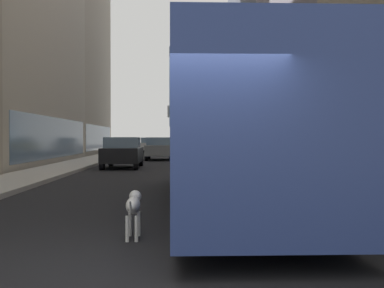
# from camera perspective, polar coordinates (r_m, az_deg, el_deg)

# --- Properties ---
(ground_plane) EXTENTS (120.00, 120.00, 0.00)m
(ground_plane) POSITION_cam_1_polar(r_m,az_deg,el_deg) (40.59, -2.03, -1.47)
(ground_plane) COLOR black
(sidewalk_left) EXTENTS (2.40, 110.00, 0.15)m
(sidewalk_left) POSITION_cam_1_polar(r_m,az_deg,el_deg) (40.98, -10.03, -1.35)
(sidewalk_left) COLOR #ADA89E
(sidewalk_left) RESTS_ON ground
(sidewalk_right) EXTENTS (2.40, 110.00, 0.15)m
(sidewalk_right) POSITION_cam_1_polar(r_m,az_deg,el_deg) (40.98, 5.97, -1.35)
(sidewalk_right) COLOR #9E9991
(sidewalk_right) RESTS_ON ground
(building_right_far) EXTENTS (9.84, 21.76, 21.04)m
(building_right_far) POSITION_cam_1_polar(r_m,az_deg,el_deg) (52.51, 11.28, 10.55)
(building_right_far) COLOR #4C515B
(building_right_far) RESTS_ON ground
(transit_bus) EXTENTS (2.78, 11.53, 3.05)m
(transit_bus) POSITION_cam_1_polar(r_m,az_deg,el_deg) (10.75, 4.43, 1.79)
(transit_bus) COLOR #33478C
(transit_bus) RESTS_ON ground
(car_black_suv) EXTENTS (1.90, 3.95, 1.62)m
(car_black_suv) POSITION_cam_1_polar(r_m,az_deg,el_deg) (24.22, -8.66, -1.05)
(car_black_suv) COLOR black
(car_black_suv) RESTS_ON ground
(car_yellow_taxi) EXTENTS (1.84, 4.35, 1.62)m
(car_yellow_taxi) POSITION_cam_1_polar(r_m,az_deg,el_deg) (46.97, -0.57, -0.16)
(car_yellow_taxi) COLOR yellow
(car_yellow_taxi) RESTS_ON ground
(car_white_van) EXTENTS (1.81, 4.79, 1.62)m
(car_white_van) POSITION_cam_1_polar(r_m,az_deg,el_deg) (48.98, -5.31, -0.12)
(car_white_van) COLOR silver
(car_white_van) RESTS_ON ground
(car_grey_wagon) EXTENTS (1.91, 3.97, 1.62)m
(car_grey_wagon) POSITION_cam_1_polar(r_m,az_deg,el_deg) (33.05, -4.11, -0.56)
(car_grey_wagon) COLOR slate
(car_grey_wagon) RESTS_ON ground
(dalmatian_dog) EXTENTS (0.22, 0.96, 0.72)m
(dalmatian_dog) POSITION_cam_1_polar(r_m,az_deg,el_deg) (7.33, -7.32, -7.65)
(dalmatian_dog) COLOR white
(dalmatian_dog) RESTS_ON ground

